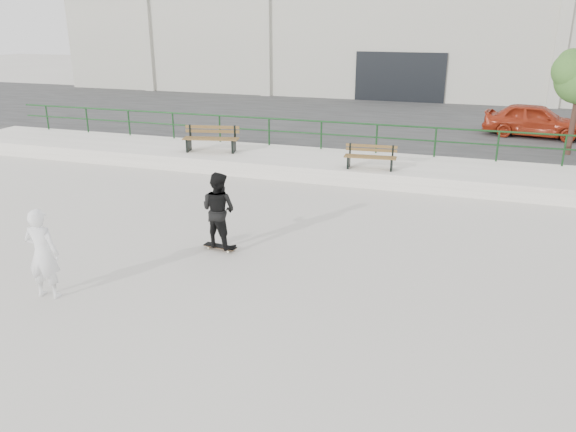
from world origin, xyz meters
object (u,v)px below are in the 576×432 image
(seated_skater, at_px, (43,254))
(skateboard, at_px, (220,247))
(bench_right, at_px, (370,157))
(red_car, at_px, (535,120))
(bench_left, at_px, (211,139))
(standing_skater, at_px, (219,210))

(seated_skater, bearing_deg, skateboard, -132.42)
(bench_right, distance_m, skateboard, 6.84)
(bench_right, height_order, red_car, red_car)
(bench_left, distance_m, seated_skater, 10.25)
(seated_skater, bearing_deg, standing_skater, -132.42)
(bench_left, height_order, red_car, red_car)
(skateboard, bearing_deg, red_car, 67.00)
(skateboard, xyz_separation_m, standing_skater, (0.00, 0.00, 0.89))
(standing_skater, bearing_deg, bench_left, -50.25)
(standing_skater, relative_size, seated_skater, 0.98)
(skateboard, bearing_deg, bench_left, 123.01)
(bench_left, relative_size, red_car, 0.52)
(bench_left, relative_size, standing_skater, 1.17)
(bench_left, xyz_separation_m, standing_skater, (3.56, -7.06, 0.01))
(skateboard, height_order, standing_skater, standing_skater)
(bench_right, bearing_deg, skateboard, -113.37)
(bench_left, bearing_deg, standing_skater, -75.26)
(seated_skater, bearing_deg, red_car, -128.12)
(skateboard, relative_size, seated_skater, 0.45)
(bench_left, height_order, seated_skater, seated_skater)
(bench_right, relative_size, standing_skater, 0.95)
(bench_right, relative_size, red_car, 0.42)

